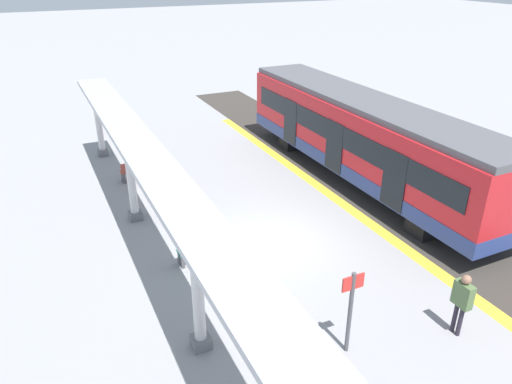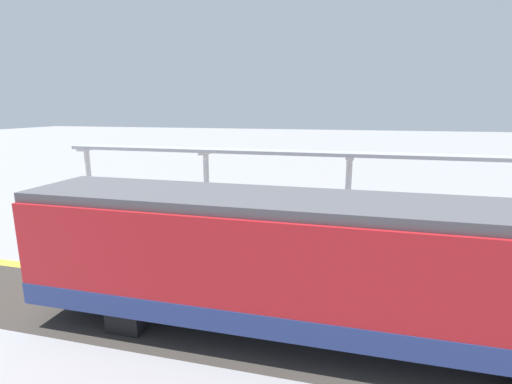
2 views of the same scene
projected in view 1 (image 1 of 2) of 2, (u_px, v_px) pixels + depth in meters
ground_plane at (269, 243)px, 15.67m from camera, size 176.00×176.00×0.00m
tactile_edge_strip at (364, 219)px, 17.13m from camera, size 0.45×26.28×0.01m
trackbed at (404, 209)px, 17.83m from camera, size 3.20×38.28×0.01m
train_near_carriage at (362, 139)px, 19.39m from camera, size 2.65×14.25×3.48m
canopy_pillar_nearest at (98, 121)px, 21.98m from camera, size 1.10×0.44×3.37m
canopy_pillar_second at (131, 175)px, 16.39m from camera, size 1.10×0.44×3.37m
canopy_pillar_third at (198, 288)px, 10.74m from camera, size 1.10×0.44×3.37m
canopy_beam at (151, 163)px, 12.80m from camera, size 1.20×21.48×0.16m
bench_near_end at (203, 249)px, 14.55m from camera, size 1.50×0.45×0.86m
bench_mid_platform at (139, 170)px, 20.03m from camera, size 1.50×0.45×0.86m
trash_bin at (175, 213)px, 16.59m from camera, size 0.48×0.48×0.89m
platform_info_sign at (351, 305)px, 10.81m from camera, size 0.56×0.10×2.20m
passenger_waiting_near_edge at (462, 298)px, 11.45m from camera, size 0.23×0.50×1.71m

